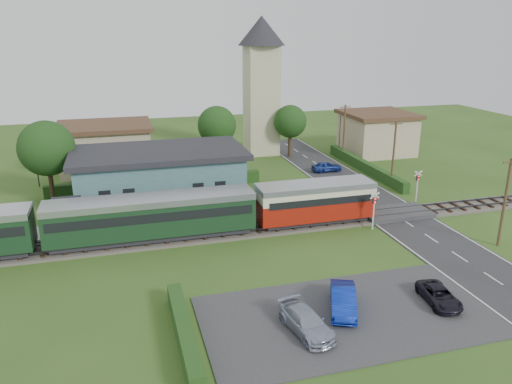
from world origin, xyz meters
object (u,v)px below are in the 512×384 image
object	(u,v)px
church_tower	(261,76)
car_park_blue	(343,300)
crossing_signal_near	(374,205)
car_park_dark	(439,296)
house_west	(105,147)
car_park_silver	(306,322)
station_building	(160,177)
pedestrian_far	(95,218)
house_east	(377,132)
equipment_hut	(67,215)
car_on_road	(327,167)
pedestrian_near	(228,203)
crossing_signal_far	(418,182)
train	(110,220)

from	to	relation	value
church_tower	car_park_blue	xyz separation A→B (m)	(-6.49, -39.42, -9.47)
crossing_signal_near	car_park_dark	world-z (taller)	crossing_signal_near
house_west	car_park_silver	xyz separation A→B (m)	(10.59, -37.88, -2.10)
station_building	pedestrian_far	bearing A→B (deg)	-135.30
car_park_dark	pedestrian_far	world-z (taller)	pedestrian_far
house_east	pedestrian_far	bearing A→B (deg)	-152.30
equipment_hut	car_park_dark	bearing A→B (deg)	-37.81
car_on_road	car_park_silver	distance (m)	33.04
church_tower	car_on_road	distance (m)	15.37
station_building	pedestrian_far	size ratio (longest dim) A/B	9.49
house_east	pedestrian_near	size ratio (longest dim) A/B	4.80
house_east	crossing_signal_near	bearing A→B (deg)	-119.13
equipment_hut	car_park_silver	world-z (taller)	equipment_hut
pedestrian_far	church_tower	bearing A→B (deg)	-44.12
car_on_road	pedestrian_near	bearing A→B (deg)	128.12
house_west	car_park_silver	bearing A→B (deg)	-74.38
car_on_road	pedestrian_near	xyz separation A→B (m)	(-14.44, -11.47, 0.72)
car_park_dark	crossing_signal_far	bearing A→B (deg)	68.94
station_building	church_tower	xyz separation A→B (m)	(15.00, 17.01, 7.53)
train	car_park_silver	bearing A→B (deg)	-55.48
train	crossing_signal_near	bearing A→B (deg)	-6.52
house_east	pedestrian_far	xyz separation A→B (m)	(-35.91, -18.85, -1.50)
house_west	church_tower	bearing A→B (deg)	8.53
equipment_hut	car_park_blue	bearing A→B (deg)	-45.20
crossing_signal_near	station_building	bearing A→B (deg)	145.19
crossing_signal_near	car_park_dark	size ratio (longest dim) A/B	0.91
crossing_signal_near	pedestrian_far	size ratio (longest dim) A/B	1.94
crossing_signal_near	train	bearing A→B (deg)	173.48
station_building	house_west	world-z (taller)	house_west
car_park_silver	car_park_blue	bearing A→B (deg)	16.52
house_east	pedestrian_near	distance (m)	30.88
station_building	car_park_blue	xyz separation A→B (m)	(8.51, -22.42, -1.93)
station_building	crossing_signal_far	xyz separation A→B (m)	(23.60, -6.60, -0.55)
train	house_east	size ratio (longest dim) A/B	4.91
crossing_signal_far	station_building	bearing A→B (deg)	164.37
crossing_signal_near	car_park_blue	distance (m)	13.62
car_park_silver	car_park_dark	world-z (taller)	car_park_silver
crossing_signal_far	car_park_silver	bearing A→B (deg)	-136.19
car_park_blue	crossing_signal_near	bearing A→B (deg)	76.79
car_on_road	car_park_silver	world-z (taller)	car_park_silver
car_on_road	car_park_blue	bearing A→B (deg)	158.02
church_tower	house_west	size ratio (longest dim) A/B	1.63
car_park_blue	car_park_dark	bearing A→B (deg)	14.48
church_tower	train	bearing A→B (deg)	-127.07
house_east	car_park_dark	xyz separation A→B (m)	(-15.50, -36.26, -2.22)
equipment_hut	church_tower	bearing A→B (deg)	44.75
equipment_hut	station_building	xyz separation A→B (m)	(8.00, 5.79, 0.95)
station_building	train	size ratio (longest dim) A/B	0.37
car_park_blue	house_east	bearing A→B (deg)	81.17
equipment_hut	pedestrian_near	world-z (taller)	equipment_hut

